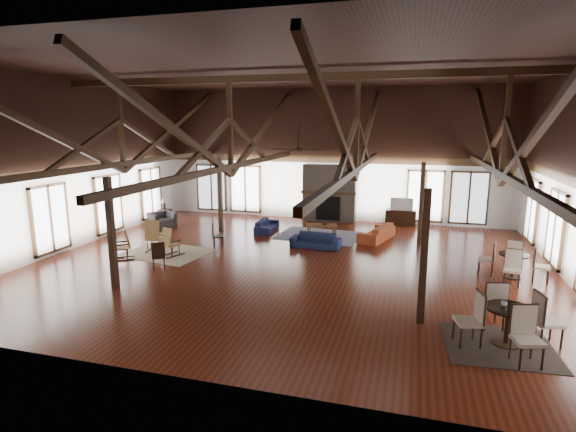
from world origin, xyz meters
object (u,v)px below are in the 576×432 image
(sofa_orange, at_px, (376,232))
(armchair, at_px, (162,220))
(sofa_navy_left, at_px, (267,226))
(tv_console, at_px, (401,217))
(coffee_table, at_px, (322,226))
(cafe_table_near, at_px, (508,319))
(cafe_table_far, at_px, (513,261))
(sofa_navy_front, at_px, (316,241))

(sofa_orange, bearing_deg, armchair, -69.85)
(sofa_navy_left, xyz_separation_m, tv_console, (5.32, 2.84, 0.09))
(sofa_orange, relative_size, coffee_table, 1.53)
(cafe_table_near, distance_m, tv_console, 11.13)
(cafe_table_near, distance_m, cafe_table_far, 4.56)
(sofa_navy_front, bearing_deg, cafe_table_near, -45.33)
(sofa_navy_front, xyz_separation_m, cafe_table_near, (5.28, -6.10, 0.29))
(sofa_navy_front, distance_m, armchair, 7.18)
(sofa_orange, distance_m, coffee_table, 2.16)
(sofa_navy_left, height_order, sofa_orange, sofa_orange)
(sofa_orange, relative_size, cafe_table_far, 1.04)
(armchair, distance_m, cafe_table_far, 13.59)
(cafe_table_near, relative_size, cafe_table_far, 1.10)
(sofa_navy_front, bearing_deg, sofa_navy_left, 146.30)
(armchair, height_order, tv_console, armchair)
(sofa_navy_left, xyz_separation_m, armchair, (-4.56, -0.60, 0.09))
(sofa_orange, bearing_deg, sofa_navy_left, -74.74)
(cafe_table_near, bearing_deg, sofa_navy_left, 134.16)
(cafe_table_far, bearing_deg, coffee_table, 151.87)
(coffee_table, relative_size, cafe_table_far, 0.68)
(coffee_table, bearing_deg, armchair, 170.85)
(cafe_table_near, bearing_deg, tv_console, 102.76)
(tv_console, bearing_deg, sofa_navy_left, -151.90)
(sofa_navy_left, relative_size, sofa_orange, 0.82)
(sofa_orange, bearing_deg, tv_console, -177.55)
(sofa_navy_front, height_order, coffee_table, sofa_navy_front)
(sofa_navy_front, bearing_deg, armchair, 173.25)
(sofa_navy_left, height_order, tv_console, tv_console)
(sofa_navy_left, height_order, cafe_table_near, cafe_table_near)
(sofa_navy_front, distance_m, sofa_orange, 2.67)
(sofa_navy_left, height_order, armchair, armchair)
(sofa_orange, xyz_separation_m, cafe_table_near, (3.26, -7.84, 0.25))
(sofa_navy_front, bearing_deg, coffee_table, 98.28)
(cafe_table_near, bearing_deg, sofa_orange, 112.58)
(sofa_navy_left, height_order, cafe_table_far, cafe_table_far)
(sofa_orange, height_order, armchair, armchair)
(sofa_navy_front, xyz_separation_m, tv_console, (2.83, 4.76, 0.07))
(armchair, bearing_deg, cafe_table_far, -68.91)
(sofa_navy_front, distance_m, cafe_table_far, 6.42)
(coffee_table, height_order, cafe_table_near, cafe_table_near)
(sofa_navy_front, relative_size, cafe_table_far, 0.92)
(coffee_table, distance_m, tv_console, 4.22)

